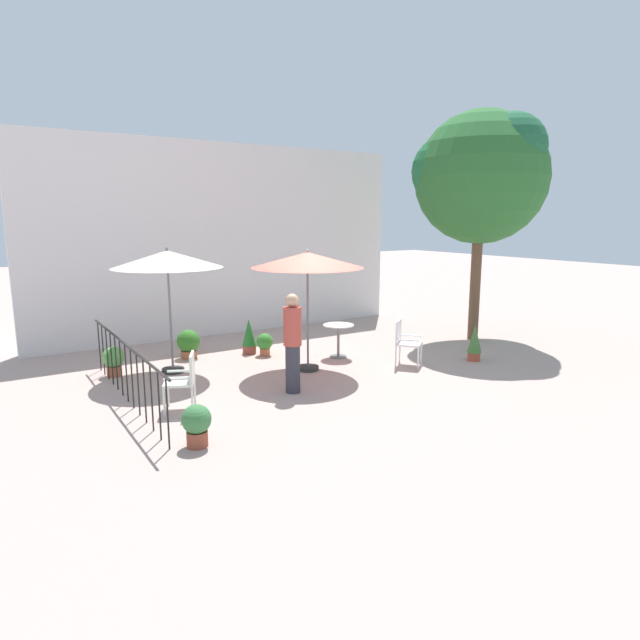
% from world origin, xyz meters
% --- Properties ---
extents(ground_plane, '(60.00, 60.00, 0.00)m').
position_xyz_m(ground_plane, '(0.00, 0.00, 0.00)').
color(ground_plane, '#B2968C').
extents(villa_facade, '(10.03, 0.30, 4.91)m').
position_xyz_m(villa_facade, '(0.00, 4.31, 2.45)').
color(villa_facade, silver).
rests_on(villa_facade, ground).
extents(terrace_railing, '(0.03, 4.88, 1.01)m').
position_xyz_m(terrace_railing, '(-3.68, -0.00, 0.68)').
color(terrace_railing, black).
rests_on(terrace_railing, ground).
extents(shade_tree, '(3.33, 3.18, 5.57)m').
position_xyz_m(shade_tree, '(4.94, 0.25, 4.00)').
color(shade_tree, brown).
rests_on(shade_tree, ground).
extents(patio_umbrella_0, '(2.12, 2.12, 2.48)m').
position_xyz_m(patio_umbrella_0, '(-2.49, 1.33, 2.23)').
color(patio_umbrella_0, '#2D2D2D').
rests_on(patio_umbrella_0, ground).
extents(patio_umbrella_1, '(2.21, 2.21, 2.44)m').
position_xyz_m(patio_umbrella_1, '(-0.13, 0.02, 2.20)').
color(patio_umbrella_1, '#2D2D2D').
rests_on(patio_umbrella_1, ground).
extents(cafe_table_0, '(0.68, 0.68, 0.74)m').
position_xyz_m(cafe_table_0, '(0.96, 0.53, 0.51)').
color(cafe_table_0, white).
rests_on(cafe_table_0, ground).
extents(patio_chair_0, '(0.70, 0.70, 0.95)m').
position_xyz_m(patio_chair_0, '(1.76, -0.74, 0.55)').
color(patio_chair_0, white).
rests_on(patio_chair_0, ground).
extents(patio_chair_1, '(0.63, 0.65, 0.93)m').
position_xyz_m(patio_chair_1, '(-2.99, -0.91, 0.54)').
color(patio_chair_1, silver).
rests_on(patio_chair_1, ground).
extents(potted_plant_0, '(0.40, 0.40, 0.59)m').
position_xyz_m(potted_plant_0, '(-3.33, -2.36, 0.33)').
color(potted_plant_0, brown).
rests_on(potted_plant_0, ground).
extents(potted_plant_1, '(0.37, 0.37, 0.50)m').
position_xyz_m(potted_plant_1, '(-0.34, 1.54, 0.28)').
color(potted_plant_1, '#B26141').
rests_on(potted_plant_1, ground).
extents(potted_plant_2, '(0.50, 0.50, 0.63)m').
position_xyz_m(potted_plant_2, '(-1.85, 2.24, 0.34)').
color(potted_plant_2, '#9E5B3A').
rests_on(potted_plant_2, ground).
extents(potted_plant_3, '(0.31, 0.31, 0.79)m').
position_xyz_m(potted_plant_3, '(3.26, -1.28, 0.41)').
color(potted_plant_3, '#A84A34').
rests_on(potted_plant_3, ground).
extents(potted_plant_4, '(0.41, 0.41, 0.58)m').
position_xyz_m(potted_plant_4, '(-3.53, 1.69, 0.32)').
color(potted_plant_4, '#A45433').
rests_on(potted_plant_4, ground).
extents(potted_plant_5, '(0.31, 0.31, 0.80)m').
position_xyz_m(potted_plant_5, '(-0.55, 1.89, 0.40)').
color(potted_plant_5, brown).
rests_on(potted_plant_5, ground).
extents(standing_person, '(0.39, 0.39, 1.76)m').
position_xyz_m(standing_person, '(-1.09, -1.05, 0.91)').
color(standing_person, '#33333D').
rests_on(standing_person, ground).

